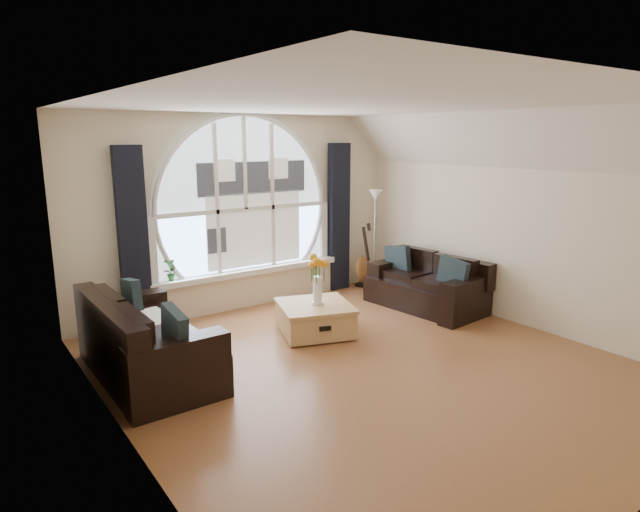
% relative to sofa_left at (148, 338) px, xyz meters
% --- Properties ---
extents(ground, '(5.00, 5.50, 0.01)m').
position_rel_sofa_left_xyz_m(ground, '(1.95, -1.16, -0.40)').
color(ground, brown).
rests_on(ground, ground).
extents(ceiling, '(5.00, 5.50, 0.01)m').
position_rel_sofa_left_xyz_m(ceiling, '(1.95, -1.16, 2.30)').
color(ceiling, silver).
rests_on(ceiling, ground).
extents(wall_back, '(5.00, 0.01, 2.70)m').
position_rel_sofa_left_xyz_m(wall_back, '(1.95, 1.59, 0.95)').
color(wall_back, beige).
rests_on(wall_back, ground).
extents(wall_left, '(0.01, 5.50, 2.70)m').
position_rel_sofa_left_xyz_m(wall_left, '(-0.55, -1.16, 0.95)').
color(wall_left, beige).
rests_on(wall_left, ground).
extents(wall_right, '(0.01, 5.50, 2.70)m').
position_rel_sofa_left_xyz_m(wall_right, '(4.45, -1.16, 0.95)').
color(wall_right, beige).
rests_on(wall_right, ground).
extents(attic_slope, '(0.92, 5.50, 0.72)m').
position_rel_sofa_left_xyz_m(attic_slope, '(4.15, -1.16, 1.95)').
color(attic_slope, silver).
rests_on(attic_slope, ground).
extents(arched_window, '(2.60, 0.06, 2.15)m').
position_rel_sofa_left_xyz_m(arched_window, '(1.95, 1.56, 1.23)').
color(arched_window, silver).
rests_on(arched_window, wall_back).
extents(window_sill, '(2.90, 0.22, 0.08)m').
position_rel_sofa_left_xyz_m(window_sill, '(1.95, 1.49, 0.11)').
color(window_sill, white).
rests_on(window_sill, wall_back).
extents(window_frame, '(2.76, 0.08, 2.15)m').
position_rel_sofa_left_xyz_m(window_frame, '(1.95, 1.53, 1.23)').
color(window_frame, white).
rests_on(window_frame, wall_back).
extents(neighbor_house, '(1.70, 0.02, 1.50)m').
position_rel_sofa_left_xyz_m(neighbor_house, '(2.10, 1.54, 1.10)').
color(neighbor_house, silver).
rests_on(neighbor_house, wall_back).
extents(curtain_left, '(0.35, 0.12, 2.30)m').
position_rel_sofa_left_xyz_m(curtain_left, '(0.35, 1.47, 0.75)').
color(curtain_left, black).
rests_on(curtain_left, ground).
extents(curtain_right, '(0.35, 0.12, 2.30)m').
position_rel_sofa_left_xyz_m(curtain_right, '(3.55, 1.47, 0.75)').
color(curtain_right, black).
rests_on(curtain_right, ground).
extents(sofa_left, '(0.96, 1.89, 0.83)m').
position_rel_sofa_left_xyz_m(sofa_left, '(0.00, 0.00, 0.00)').
color(sofa_left, black).
rests_on(sofa_left, ground).
extents(sofa_right, '(0.98, 1.72, 0.73)m').
position_rel_sofa_left_xyz_m(sofa_right, '(3.94, -0.05, 0.00)').
color(sofa_right, black).
rests_on(sofa_right, ground).
extents(coffee_chest, '(1.09, 1.09, 0.42)m').
position_rel_sofa_left_xyz_m(coffee_chest, '(2.07, 0.01, -0.19)').
color(coffee_chest, tan).
rests_on(coffee_chest, ground).
extents(throw_blanket, '(0.63, 0.63, 0.10)m').
position_rel_sofa_left_xyz_m(throw_blanket, '(0.03, 0.16, 0.10)').
color(throw_blanket, silver).
rests_on(throw_blanket, sofa_left).
extents(vase_flowers, '(0.24, 0.24, 0.70)m').
position_rel_sofa_left_xyz_m(vase_flowers, '(2.10, -0.01, 0.37)').
color(vase_flowers, white).
rests_on(vase_flowers, coffee_chest).
extents(floor_lamp, '(0.24, 0.24, 1.60)m').
position_rel_sofa_left_xyz_m(floor_lamp, '(3.92, 1.04, 0.40)').
color(floor_lamp, '#B2B2B2').
rests_on(floor_lamp, ground).
extents(guitar, '(0.40, 0.31, 1.06)m').
position_rel_sofa_left_xyz_m(guitar, '(3.94, 1.31, 0.13)').
color(guitar, '#935929').
rests_on(guitar, ground).
extents(potted_plant, '(0.19, 0.15, 0.32)m').
position_rel_sofa_left_xyz_m(potted_plant, '(0.80, 1.49, 0.31)').
color(potted_plant, '#1E6023').
rests_on(potted_plant, window_sill).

